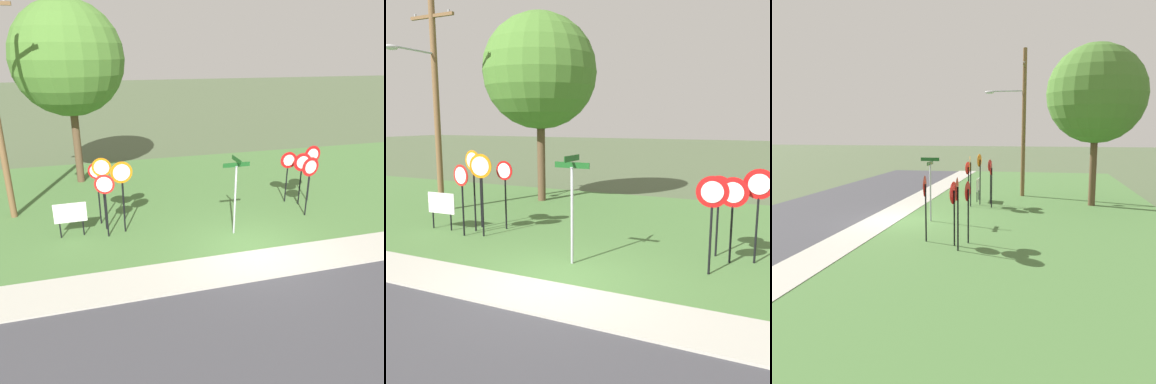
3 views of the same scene
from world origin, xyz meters
TOP-DOWN VIEW (x-y plane):
  - ground_plane at (0.00, 0.00)m, footprint 160.00×160.00m
  - sidewalk_strip at (0.00, -0.80)m, footprint 44.00×1.60m
  - grass_median at (0.00, 6.00)m, footprint 44.00×12.00m
  - stop_sign_near_left at (-3.89, 2.50)m, footprint 0.75×0.14m
  - stop_sign_near_right at (-3.79, 3.60)m, footprint 0.64×0.10m
  - stop_sign_far_left at (-4.70, 3.44)m, footprint 0.61×0.14m
  - stop_sign_far_center at (-4.53, 2.90)m, footprint 0.66×0.14m
  - stop_sign_far_right at (-4.50, 2.28)m, footprint 0.67×0.16m
  - yield_sign_near_left at (4.07, 3.41)m, footprint 0.78×0.11m
  - yield_sign_near_right at (3.14, 2.06)m, footprint 0.75×0.12m
  - yield_sign_far_left at (3.49, 3.17)m, footprint 0.77×0.14m
  - yield_sign_far_right at (3.08, 3.59)m, footprint 0.70×0.12m
  - street_name_post at (-0.16, 1.38)m, footprint 0.96×0.82m
  - utility_pole at (-7.97, 4.84)m, footprint 2.10×2.45m
  - notice_board at (-5.71, 2.63)m, footprint 1.10×0.06m
  - oak_tree_left at (-5.43, 8.76)m, footprint 5.04×5.04m

SIDE VIEW (x-z plane):
  - ground_plane at x=0.00m, z-range 0.00..0.00m
  - grass_median at x=0.00m, z-range 0.00..0.04m
  - sidewalk_strip at x=0.00m, z-range 0.00..0.06m
  - notice_board at x=-5.71m, z-range 0.25..1.50m
  - yield_sign_far_right at x=3.08m, z-range 0.57..2.78m
  - stop_sign_far_right at x=-4.50m, z-range 0.55..2.84m
  - yield_sign_far_left at x=3.49m, z-range 0.58..2.82m
  - stop_sign_near_right at x=-3.79m, z-range 0.54..2.86m
  - street_name_post at x=-0.16m, z-range 0.32..3.10m
  - stop_sign_far_left at x=-4.70m, z-range 0.55..2.95m
  - yield_sign_near_right at x=3.14m, z-range 0.62..3.01m
  - yield_sign_near_left at x=4.07m, z-range 0.65..3.10m
  - stop_sign_near_left at x=-3.89m, z-range 0.65..3.27m
  - stop_sign_far_center at x=-4.53m, z-range 0.63..3.33m
  - utility_pole at x=-7.97m, z-range 0.39..9.01m
  - oak_tree_left at x=-5.43m, z-range 1.66..9.96m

